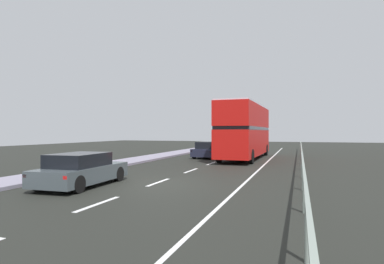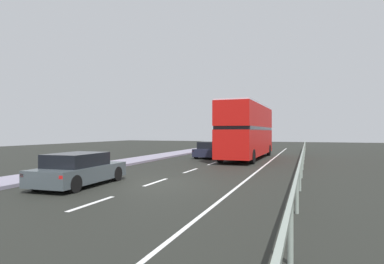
% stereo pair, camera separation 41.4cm
% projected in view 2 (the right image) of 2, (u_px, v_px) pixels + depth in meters
% --- Properties ---
extents(ground_plane, '(73.45, 120.00, 0.10)m').
position_uv_depth(ground_plane, '(152.00, 185.00, 13.68)').
color(ground_plane, black).
extents(near_sidewalk_kerb, '(2.35, 80.00, 0.14)m').
position_uv_depth(near_sidewalk_kerb, '(45.00, 175.00, 15.63)').
color(near_sidewalk_kerb, gray).
rests_on(near_sidewalk_kerb, ground).
extents(lane_paint_markings, '(3.71, 46.00, 0.01)m').
position_uv_depth(lane_paint_markings, '(241.00, 166.00, 20.66)').
color(lane_paint_markings, silver).
rests_on(lane_paint_markings, ground).
extents(bridge_side_railing, '(0.10, 42.00, 1.04)m').
position_uv_depth(bridge_side_railing, '(303.00, 153.00, 20.16)').
color(bridge_side_railing, gray).
rests_on(bridge_side_railing, ground).
extents(double_decker_bus_red, '(2.72, 11.33, 4.36)m').
position_uv_depth(double_decker_bus_red, '(248.00, 130.00, 26.04)').
color(double_decker_bus_red, red).
rests_on(double_decker_bus_red, ground).
extents(hatchback_car_near, '(2.05, 4.40, 1.33)m').
position_uv_depth(hatchback_car_near, '(79.00, 170.00, 13.14)').
color(hatchback_car_near, '#424C50').
rests_on(hatchback_car_near, ground).
extents(sedan_car_ahead, '(2.01, 4.49, 1.36)m').
position_uv_depth(sedan_car_ahead, '(211.00, 150.00, 27.29)').
color(sedan_car_ahead, '#1F2134').
rests_on(sedan_car_ahead, ground).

